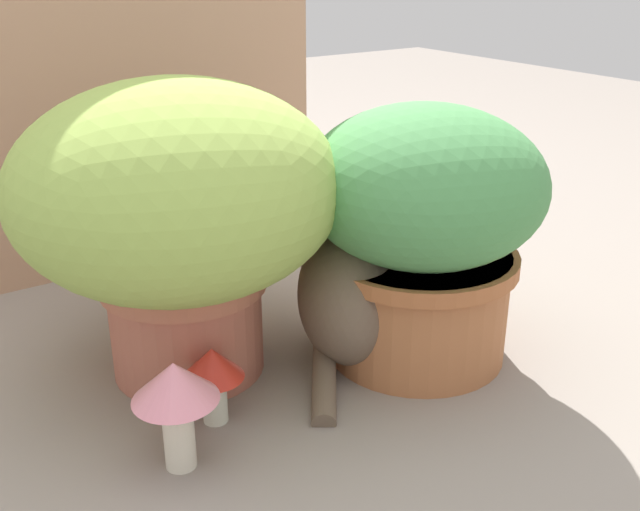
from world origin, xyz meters
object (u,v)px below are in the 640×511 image
mushroom_ornament_red (213,370)px  grass_planter (178,205)px  cat (351,282)px  mushroom_ornament_pink (175,392)px  leafy_planter (422,224)px

mushroom_ornament_red → grass_planter: bearing=78.0°
grass_planter → cat: grass_planter is taller
cat → mushroom_ornament_red: cat is taller
cat → mushroom_ornament_red: (-0.28, -0.06, -0.04)m
mushroom_ornament_pink → mushroom_ornament_red: size_ratio=1.31×
leafy_planter → mushroom_ornament_pink: (-0.44, -0.05, -0.11)m
grass_planter → mushroom_ornament_pink: 0.29m
leafy_planter → mushroom_ornament_red: bearing=178.3°
cat → mushroom_ornament_pink: cat is taller
cat → mushroom_ornament_red: 0.29m
leafy_planter → mushroom_ornament_red: leafy_planter is taller
grass_planter → mushroom_ornament_red: 0.25m
grass_planter → leafy_planter: bearing=-26.5°
cat → mushroom_ornament_pink: 0.38m
grass_planter → mushroom_ornament_pink: grass_planter is taller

